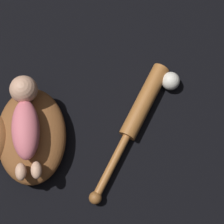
% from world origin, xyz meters
% --- Properties ---
extents(ground_plane, '(6.00, 6.00, 0.00)m').
position_xyz_m(ground_plane, '(0.00, 0.00, 0.00)').
color(ground_plane, black).
extents(baseball_glove, '(0.36, 0.31, 0.11)m').
position_xyz_m(baseball_glove, '(-0.02, 0.03, 0.05)').
color(baseball_glove, brown).
rests_on(baseball_glove, ground).
extents(baby_figure, '(0.35, 0.12, 0.09)m').
position_xyz_m(baby_figure, '(0.02, 0.01, 0.15)').
color(baby_figure, '#D16670').
rests_on(baby_figure, baseball_glove).
extents(baseball_bat, '(0.51, 0.30, 0.06)m').
position_xyz_m(baseball_bat, '(0.06, -0.36, 0.03)').
color(baseball_bat, '#9E602D').
rests_on(baseball_bat, ground).
extents(baseball, '(0.07, 0.07, 0.07)m').
position_xyz_m(baseball, '(0.19, -0.49, 0.03)').
color(baseball, silver).
rests_on(baseball, ground).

